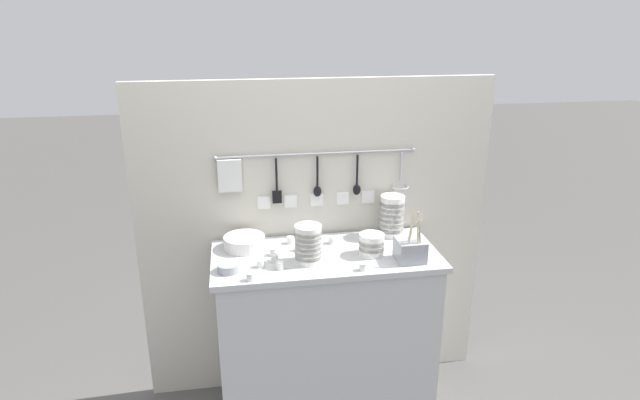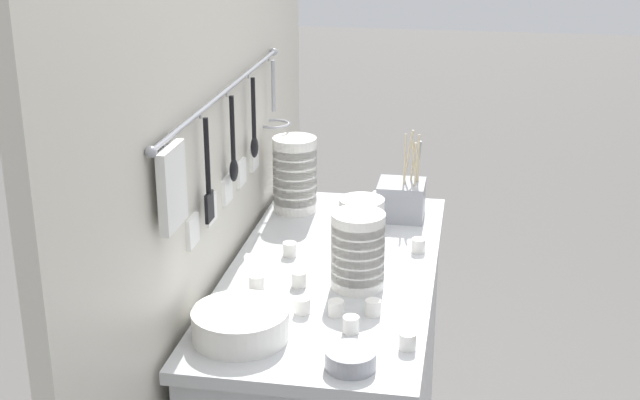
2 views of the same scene
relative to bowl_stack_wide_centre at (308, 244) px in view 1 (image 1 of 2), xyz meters
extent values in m
cube|color=#B7BABC|center=(0.10, 0.08, -0.11)|extent=(1.15, 0.53, 0.03)
cube|color=#B7BABC|center=(0.10, 0.08, -0.59)|extent=(1.11, 0.51, 0.93)
cube|color=beige|center=(0.10, 0.38, -0.15)|extent=(1.95, 0.04, 1.81)
cylinder|color=#93969E|center=(0.10, 0.35, 0.36)|extent=(1.06, 0.01, 0.01)
sphere|color=#93969E|center=(-0.43, 0.35, 0.36)|extent=(0.02, 0.02, 0.02)
sphere|color=#93969E|center=(0.63, 0.35, 0.36)|extent=(0.02, 0.02, 0.02)
cube|color=silver|center=(-0.36, 0.34, 0.27)|extent=(0.12, 0.02, 0.17)
cylinder|color=#93969E|center=(-0.36, 0.35, 0.36)|extent=(0.01, 0.01, 0.02)
cylinder|color=black|center=(-0.12, 0.34, 0.26)|extent=(0.01, 0.01, 0.18)
cube|color=black|center=(-0.12, 0.34, 0.14)|extent=(0.05, 0.01, 0.07)
cylinder|color=#93969E|center=(-0.12, 0.35, 0.36)|extent=(0.01, 0.01, 0.02)
cylinder|color=black|center=(0.10, 0.34, 0.26)|extent=(0.01, 0.01, 0.17)
ellipsoid|color=black|center=(0.10, 0.34, 0.16)|extent=(0.04, 0.02, 0.06)
cylinder|color=#93969E|center=(0.10, 0.35, 0.36)|extent=(0.01, 0.01, 0.02)
cylinder|color=black|center=(0.32, 0.34, 0.26)|extent=(0.01, 0.01, 0.17)
ellipsoid|color=black|center=(0.32, 0.34, 0.15)|extent=(0.04, 0.02, 0.06)
cylinder|color=#93969E|center=(0.32, 0.35, 0.36)|extent=(0.01, 0.01, 0.02)
cylinder|color=#93969E|center=(0.56, 0.34, 0.27)|extent=(0.01, 0.01, 0.15)
torus|color=#93969E|center=(0.56, 0.34, 0.16)|extent=(0.10, 0.10, 0.01)
cylinder|color=#93969E|center=(0.56, 0.35, 0.36)|extent=(0.01, 0.01, 0.02)
cube|color=white|center=(-0.19, 0.36, 0.10)|extent=(0.07, 0.01, 0.07)
cube|color=white|center=(-0.04, 0.36, 0.10)|extent=(0.07, 0.01, 0.07)
cube|color=white|center=(0.10, 0.36, 0.10)|extent=(0.07, 0.01, 0.07)
cube|color=white|center=(0.25, 0.36, 0.10)|extent=(0.07, 0.01, 0.07)
cube|color=white|center=(0.39, 0.36, 0.10)|extent=(0.07, 0.01, 0.07)
cylinder|color=silver|center=(0.00, 0.00, -0.07)|extent=(0.13, 0.13, 0.05)
cylinder|color=silver|center=(0.00, 0.00, -0.05)|extent=(0.13, 0.13, 0.05)
cylinder|color=silver|center=(0.00, 0.00, -0.02)|extent=(0.13, 0.13, 0.05)
cylinder|color=silver|center=(0.00, 0.00, 0.00)|extent=(0.13, 0.13, 0.05)
cylinder|color=silver|center=(0.00, 0.00, 0.02)|extent=(0.13, 0.13, 0.05)
cylinder|color=silver|center=(0.00, 0.00, 0.05)|extent=(0.13, 0.13, 0.05)
cylinder|color=silver|center=(0.00, 0.00, 0.07)|extent=(0.13, 0.13, 0.05)
cylinder|color=silver|center=(0.33, 0.03, -0.07)|extent=(0.13, 0.13, 0.05)
cylinder|color=silver|center=(0.33, 0.03, -0.04)|extent=(0.13, 0.13, 0.05)
cylinder|color=silver|center=(0.33, 0.03, -0.01)|extent=(0.13, 0.13, 0.05)
cylinder|color=silver|center=(0.50, 0.26, -0.07)|extent=(0.13, 0.13, 0.05)
cylinder|color=silver|center=(0.50, 0.26, -0.04)|extent=(0.13, 0.13, 0.05)
cylinder|color=silver|center=(0.50, 0.26, -0.01)|extent=(0.13, 0.13, 0.05)
cylinder|color=silver|center=(0.50, 0.26, 0.02)|extent=(0.13, 0.13, 0.05)
cylinder|color=silver|center=(0.50, 0.26, 0.05)|extent=(0.13, 0.13, 0.05)
cylinder|color=silver|center=(0.50, 0.26, 0.08)|extent=(0.13, 0.13, 0.05)
cylinder|color=silver|center=(0.50, 0.26, 0.11)|extent=(0.13, 0.13, 0.05)
cylinder|color=silver|center=(-0.30, 0.22, -0.09)|extent=(0.21, 0.21, 0.01)
cylinder|color=silver|center=(-0.30, 0.22, -0.08)|extent=(0.21, 0.21, 0.01)
cylinder|color=silver|center=(-0.30, 0.22, -0.07)|extent=(0.21, 0.21, 0.01)
cylinder|color=silver|center=(-0.30, 0.22, -0.06)|extent=(0.21, 0.21, 0.01)
cylinder|color=silver|center=(-0.30, 0.22, -0.05)|extent=(0.21, 0.21, 0.01)
cylinder|color=silver|center=(-0.30, 0.22, -0.04)|extent=(0.21, 0.21, 0.01)
cylinder|color=silver|center=(-0.30, 0.22, -0.03)|extent=(0.21, 0.21, 0.01)
cylinder|color=#93969E|center=(-0.39, -0.04, -0.08)|extent=(0.11, 0.11, 0.04)
cube|color=#93969E|center=(0.50, -0.06, -0.04)|extent=(0.14, 0.14, 0.11)
cylinder|color=#C6B793|center=(0.49, -0.07, 0.06)|extent=(0.03, 0.01, 0.20)
cylinder|color=#C6B793|center=(0.48, -0.10, 0.06)|extent=(0.03, 0.02, 0.21)
cylinder|color=#C6B793|center=(0.52, -0.11, 0.04)|extent=(0.02, 0.01, 0.17)
cylinder|color=#C6B793|center=(0.53, -0.10, 0.06)|extent=(0.03, 0.03, 0.20)
cylinder|color=#93969E|center=(0.53, -0.11, 0.05)|extent=(0.03, 0.02, 0.18)
cylinder|color=#C6B793|center=(0.53, -0.07, 0.06)|extent=(0.02, 0.04, 0.21)
cylinder|color=#C6B793|center=(0.53, -0.09, 0.04)|extent=(0.01, 0.02, 0.17)
cylinder|color=silver|center=(-0.02, 0.14, -0.08)|extent=(0.04, 0.04, 0.04)
cylinder|color=silver|center=(0.61, 0.02, -0.08)|extent=(0.04, 0.04, 0.04)
cylinder|color=silver|center=(-0.24, -0.02, -0.08)|extent=(0.04, 0.04, 0.04)
cylinder|color=silver|center=(-0.16, 0.11, -0.08)|extent=(0.04, 0.04, 0.04)
cylinder|color=silver|center=(-0.29, -0.15, -0.08)|extent=(0.04, 0.04, 0.04)
cylinder|color=silver|center=(-0.06, 0.24, -0.08)|extent=(0.04, 0.04, 0.04)
cylinder|color=silver|center=(0.24, -0.13, -0.08)|extent=(0.04, 0.04, 0.04)
cylinder|color=silver|center=(-0.16, 0.03, -0.08)|extent=(0.04, 0.04, 0.04)
cylinder|color=silver|center=(0.16, 0.20, -0.08)|extent=(0.04, 0.04, 0.04)
cylinder|color=silver|center=(-0.15, -0.06, -0.08)|extent=(0.04, 0.04, 0.04)
camera|label=1|loc=(-0.34, -2.37, 1.06)|focal=30.00mm
camera|label=2|loc=(-1.99, -0.26, 0.86)|focal=50.00mm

